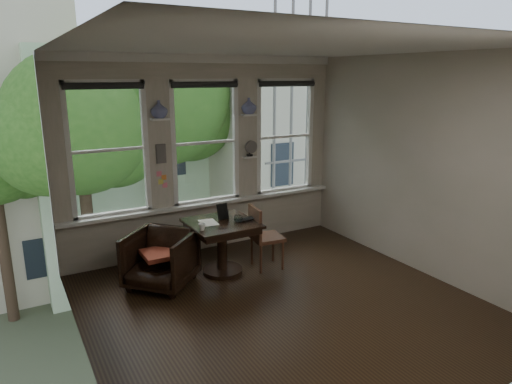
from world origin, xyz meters
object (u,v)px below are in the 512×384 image
table (222,248)px  mug (202,227)px  side_chair_right (267,237)px  armchair_left (161,259)px  laptop (247,221)px

table → mug: size_ratio=9.47×
table → side_chair_right: side_chair_right is taller
side_chair_right → table: bearing=85.0°
side_chair_right → armchair_left: bearing=91.1°
armchair_left → laptop: size_ratio=2.54×
table → side_chair_right: bearing=-12.3°
laptop → mug: 0.69m
armchair_left → laptop: laptop is taller
laptop → mug: bearing=179.7°
armchair_left → laptop: (1.19, -0.17, 0.39)m
mug → side_chair_right: bearing=2.4°
mug → laptop: bearing=3.0°
mug → table: bearing=26.5°
table → mug: mug is taller
table → armchair_left: 0.88m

